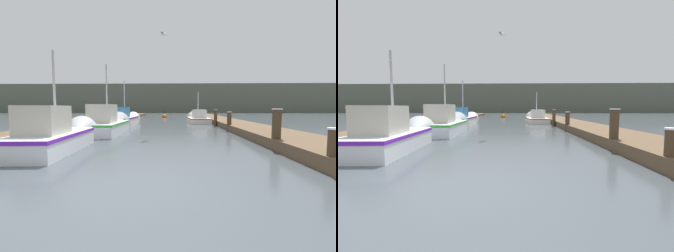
% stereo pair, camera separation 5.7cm
% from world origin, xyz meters
% --- Properties ---
extents(ground_plane, '(200.00, 200.00, 0.00)m').
position_xyz_m(ground_plane, '(0.00, 0.00, 0.00)').
color(ground_plane, '#3D4449').
extents(dock_left, '(2.34, 40.00, 0.38)m').
position_xyz_m(dock_left, '(-5.28, 16.00, 0.19)').
color(dock_left, brown).
rests_on(dock_left, ground_plane).
extents(dock_right, '(2.34, 40.00, 0.38)m').
position_xyz_m(dock_right, '(5.28, 16.00, 0.19)').
color(dock_right, brown).
rests_on(dock_right, ground_plane).
extents(distant_shore_ridge, '(120.00, 16.00, 7.57)m').
position_xyz_m(distant_shore_ridge, '(0.00, 62.73, 3.79)').
color(distant_shore_ridge, '#565B4C').
rests_on(distant_shore_ridge, ground_plane).
extents(fishing_boat_0, '(1.82, 4.76, 3.69)m').
position_xyz_m(fishing_boat_0, '(-3.06, 3.80, 0.46)').
color(fishing_boat_0, silver).
rests_on(fishing_boat_0, ground_plane).
extents(fishing_boat_1, '(1.82, 5.04, 4.21)m').
position_xyz_m(fishing_boat_1, '(-2.76, 8.49, 0.48)').
color(fishing_boat_1, silver).
rests_on(fishing_boat_1, ground_plane).
extents(fishing_boat_2, '(1.53, 6.03, 3.79)m').
position_xyz_m(fishing_boat_2, '(-2.93, 13.72, 0.45)').
color(fishing_boat_2, silver).
rests_on(fishing_boat_2, ground_plane).
extents(fishing_boat_3, '(1.90, 4.67, 3.36)m').
position_xyz_m(fishing_boat_3, '(3.04, 17.17, 0.36)').
color(fishing_boat_3, silver).
rests_on(fishing_boat_3, ground_plane).
extents(mooring_piling_0, '(0.30, 0.30, 1.15)m').
position_xyz_m(mooring_piling_0, '(4.21, 9.83, 0.58)').
color(mooring_piling_0, '#473523').
rests_on(mooring_piling_0, ground_plane).
extents(mooring_piling_1, '(0.33, 0.33, 1.38)m').
position_xyz_m(mooring_piling_1, '(4.28, 3.72, 0.69)').
color(mooring_piling_1, '#473523').
rests_on(mooring_piling_1, ground_plane).
extents(mooring_piling_2, '(0.28, 0.28, 1.25)m').
position_xyz_m(mooring_piling_2, '(4.00, 13.18, 0.63)').
color(mooring_piling_2, '#473523').
rests_on(mooring_piling_2, ground_plane).
extents(mooring_piling_3, '(0.23, 0.23, 0.98)m').
position_xyz_m(mooring_piling_3, '(4.25, 1.02, 0.50)').
color(mooring_piling_3, '#473523').
rests_on(mooring_piling_3, ground_plane).
extents(channel_buoy, '(0.63, 0.63, 1.13)m').
position_xyz_m(channel_buoy, '(-0.48, 26.68, 0.18)').
color(channel_buoy, '#BF6513').
rests_on(channel_buoy, ground_plane).
extents(seagull_lead, '(0.31, 0.55, 0.12)m').
position_xyz_m(seagull_lead, '(0.35, 7.88, 5.08)').
color(seagull_lead, white).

